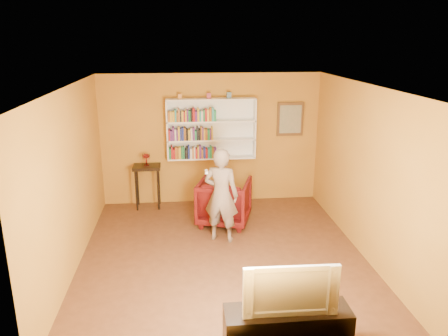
{
  "coord_description": "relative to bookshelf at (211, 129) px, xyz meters",
  "views": [
    {
      "loc": [
        -0.62,
        -6.3,
        3.38
      ],
      "look_at": [
        0.1,
        0.75,
        1.25
      ],
      "focal_mm": 35.0,
      "sensor_mm": 36.0,
      "label": 1
    }
  ],
  "objects": [
    {
      "name": "game_remote",
      "position": [
        -0.23,
        -2.17,
        -0.24
      ],
      "size": [
        0.04,
        0.15,
        0.04
      ],
      "primitive_type": "cube",
      "color": "white",
      "rests_on": "person"
    },
    {
      "name": "room_shell",
      "position": [
        0.0,
        -2.41,
        -0.58
      ],
      "size": [
        5.3,
        5.8,
        2.88
      ],
      "color": "#4F2D19",
      "rests_on": "ground"
    },
    {
      "name": "ornament_right",
      "position": [
        0.36,
        -0.06,
        0.68
      ],
      "size": [
        0.09,
        0.09,
        0.12
      ],
      "primitive_type": "cube",
      "color": "slate",
      "rests_on": "bookshelf"
    },
    {
      "name": "books_row_upper",
      "position": [
        -0.36,
        -0.11,
        0.29
      ],
      "size": [
        0.95,
        0.19,
        0.27
      ],
      "color": "#A65F21",
      "rests_on": "bookshelf"
    },
    {
      "name": "framed_painting",
      "position": [
        1.65,
        0.05,
        0.16
      ],
      "size": [
        0.55,
        0.05,
        0.7
      ],
      "color": "#543518",
      "rests_on": "room_shell"
    },
    {
      "name": "person",
      "position": [
        0.03,
        -1.82,
        -0.78
      ],
      "size": [
        0.7,
        0.59,
        1.64
      ],
      "primitive_type": "imported",
      "rotation": [
        0.0,
        0.0,
        2.76
      ],
      "color": "#776557",
      "rests_on": "ground"
    },
    {
      "name": "books_row_lower",
      "position": [
        -0.39,
        -0.11,
        -0.47
      ],
      "size": [
        0.95,
        0.19,
        0.26
      ],
      "color": "#1B7B41",
      "rests_on": "bookshelf"
    },
    {
      "name": "bookshelf",
      "position": [
        0.0,
        0.0,
        0.0
      ],
      "size": [
        1.8,
        0.29,
        1.23
      ],
      "color": "white",
      "rests_on": "room_shell"
    },
    {
      "name": "console_table",
      "position": [
        -1.32,
        -0.16,
        -0.85
      ],
      "size": [
        0.55,
        0.42,
        0.89
      ],
      "color": "black",
      "rests_on": "ground"
    },
    {
      "name": "tv_cabinet",
      "position": [
        0.5,
        -4.66,
        -1.34
      ],
      "size": [
        1.4,
        0.42,
        0.5
      ],
      "primitive_type": "cube",
      "color": "black",
      "rests_on": "ground"
    },
    {
      "name": "books_row_middle",
      "position": [
        -0.42,
        -0.11,
        -0.08
      ],
      "size": [
        0.88,
        0.19,
        0.27
      ],
      "color": "#A81B19",
      "rests_on": "bookshelf"
    },
    {
      "name": "ornament_centre",
      "position": [
        -0.05,
        -0.06,
        0.67
      ],
      "size": [
        0.08,
        0.08,
        0.11
      ],
      "primitive_type": "cube",
      "color": "#A0354C",
      "rests_on": "bookshelf"
    },
    {
      "name": "ornament_left",
      "position": [
        -0.61,
        -0.06,
        0.67
      ],
      "size": [
        0.07,
        0.07,
        0.1
      ],
      "primitive_type": "cube",
      "color": "#C67F38",
      "rests_on": "bookshelf"
    },
    {
      "name": "television",
      "position": [
        0.5,
        -4.66,
        -0.8
      ],
      "size": [
        1.03,
        0.16,
        0.59
      ],
      "primitive_type": "imported",
      "rotation": [
        0.0,
        0.0,
        -0.02
      ],
      "color": "black",
      "rests_on": "tv_cabinet"
    },
    {
      "name": "ruby_lustre",
      "position": [
        -1.32,
        -0.16,
        -0.52
      ],
      "size": [
        0.15,
        0.15,
        0.25
      ],
      "color": "maroon",
      "rests_on": "console_table"
    },
    {
      "name": "armchair",
      "position": [
        0.16,
        -1.11,
        -1.17
      ],
      "size": [
        1.15,
        1.17,
        0.85
      ],
      "primitive_type": "imported",
      "rotation": [
        0.0,
        0.0,
        2.84
      ],
      "color": "#420408",
      "rests_on": "ground"
    }
  ]
}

